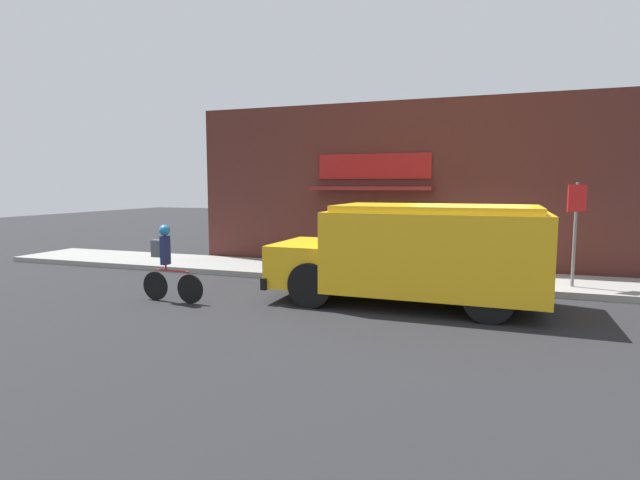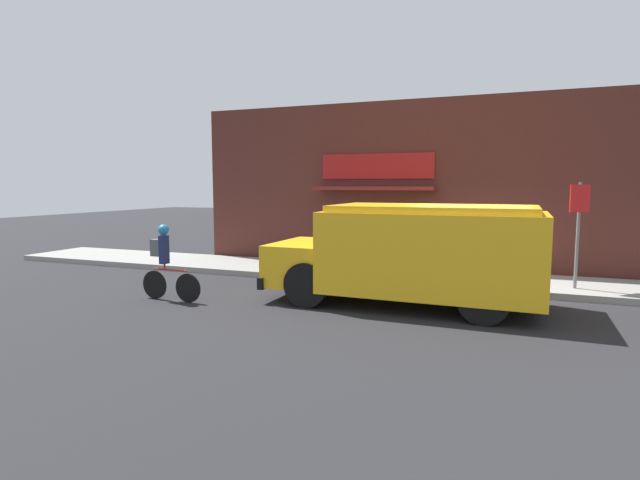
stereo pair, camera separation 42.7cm
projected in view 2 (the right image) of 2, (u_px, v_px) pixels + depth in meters
ground_plane at (467, 294)px, 11.26m from camera, size 70.00×70.00×0.00m
sidewalk at (472, 281)px, 12.36m from camera, size 28.00×2.39×0.15m
storefront at (476, 186)px, 13.38m from camera, size 16.60×0.88×4.80m
school_bus at (414, 252)px, 10.05m from camera, size 5.49×2.73×2.04m
cyclist at (166, 262)px, 10.54m from camera, size 1.50×0.23×1.62m
stop_sign_post at (579, 218)px, 10.92m from camera, size 0.45×0.45×2.35m
trash_bin at (441, 256)px, 12.69m from camera, size 0.62×0.62×0.97m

